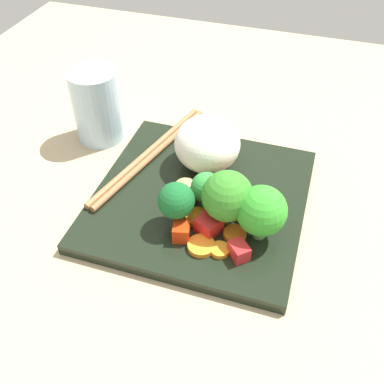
{
  "coord_description": "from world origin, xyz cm",
  "views": [
    {
      "loc": [
        11.31,
        -38.89,
        40.5
      ],
      "look_at": [
        -0.51,
        -1.93,
        3.52
      ],
      "focal_mm": 41.39,
      "sensor_mm": 36.0,
      "label": 1
    }
  ],
  "objects_px": {
    "carrot_slice_4": "(220,250)",
    "drinking_glass": "(97,106)",
    "chopstick_pair": "(150,154)",
    "rice_mound": "(207,144)",
    "broccoli_floret_0": "(227,196)",
    "square_plate": "(200,198)"
  },
  "relations": [
    {
      "from": "broccoli_floret_0",
      "to": "drinking_glass",
      "type": "bearing_deg",
      "value": 150.02
    },
    {
      "from": "rice_mound",
      "to": "broccoli_floret_0",
      "type": "bearing_deg",
      "value": -62.23
    },
    {
      "from": "rice_mound",
      "to": "drinking_glass",
      "type": "distance_m",
      "value": 0.18
    },
    {
      "from": "square_plate",
      "to": "carrot_slice_4",
      "type": "bearing_deg",
      "value": -59.94
    },
    {
      "from": "broccoli_floret_0",
      "to": "drinking_glass",
      "type": "relative_size",
      "value": 0.71
    },
    {
      "from": "carrot_slice_4",
      "to": "drinking_glass",
      "type": "bearing_deg",
      "value": 143.16
    },
    {
      "from": "carrot_slice_4",
      "to": "chopstick_pair",
      "type": "relative_size",
      "value": 0.09
    },
    {
      "from": "square_plate",
      "to": "broccoli_floret_0",
      "type": "distance_m",
      "value": 0.08
    },
    {
      "from": "square_plate",
      "to": "drinking_glass",
      "type": "xyz_separation_m",
      "value": [
        -0.19,
        0.09,
        0.05
      ]
    },
    {
      "from": "drinking_glass",
      "to": "chopstick_pair",
      "type": "bearing_deg",
      "value": -23.07
    },
    {
      "from": "rice_mound",
      "to": "carrot_slice_4",
      "type": "relative_size",
      "value": 4.02
    },
    {
      "from": "rice_mound",
      "to": "chopstick_pair",
      "type": "relative_size",
      "value": 0.37
    },
    {
      "from": "rice_mound",
      "to": "chopstick_pair",
      "type": "height_order",
      "value": "rice_mound"
    },
    {
      "from": "rice_mound",
      "to": "carrot_slice_4",
      "type": "height_order",
      "value": "rice_mound"
    },
    {
      "from": "square_plate",
      "to": "broccoli_floret_0",
      "type": "relative_size",
      "value": 3.44
    },
    {
      "from": "rice_mound",
      "to": "chopstick_pair",
      "type": "bearing_deg",
      "value": -174.27
    },
    {
      "from": "rice_mound",
      "to": "carrot_slice_4",
      "type": "xyz_separation_m",
      "value": [
        0.06,
        -0.14,
        -0.03
      ]
    },
    {
      "from": "drinking_glass",
      "to": "broccoli_floret_0",
      "type": "bearing_deg",
      "value": -29.98
    },
    {
      "from": "broccoli_floret_0",
      "to": "chopstick_pair",
      "type": "height_order",
      "value": "broccoli_floret_0"
    },
    {
      "from": "rice_mound",
      "to": "broccoli_floret_0",
      "type": "xyz_separation_m",
      "value": [
        0.05,
        -0.1,
        0.01
      ]
    },
    {
      "from": "broccoli_floret_0",
      "to": "drinking_glass",
      "type": "xyz_separation_m",
      "value": [
        -0.23,
        0.13,
        -0.01
      ]
    },
    {
      "from": "square_plate",
      "to": "drinking_glass",
      "type": "bearing_deg",
      "value": 153.5
    }
  ]
}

